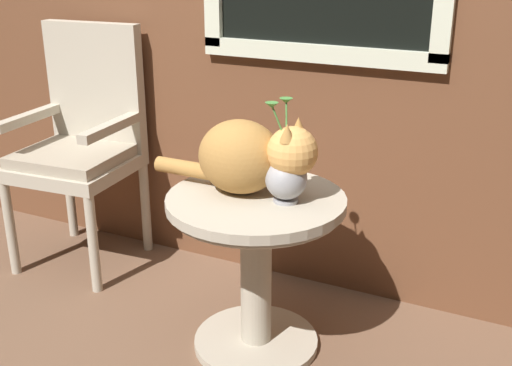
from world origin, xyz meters
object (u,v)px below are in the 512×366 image
at_px(wicker_chair, 83,136).
at_px(cat, 249,156).
at_px(wicker_side_table, 256,244).
at_px(pewter_vase_with_ivy, 286,173).

distance_m(wicker_chair, cat, 1.06).
height_order(wicker_side_table, cat, cat).
xyz_separation_m(wicker_side_table, pewter_vase_with_ivy, (0.11, 0.00, 0.28)).
bearing_deg(cat, wicker_side_table, -26.99).
relative_size(wicker_side_table, wicker_chair, 0.57).
height_order(cat, pewter_vase_with_ivy, pewter_vase_with_ivy).
bearing_deg(pewter_vase_with_ivy, cat, 174.26).
xyz_separation_m(wicker_chair, pewter_vase_with_ivy, (1.15, -0.32, 0.11)).
bearing_deg(wicker_side_table, wicker_chair, 162.44).
bearing_deg(cat, pewter_vase_with_ivy, -5.74).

